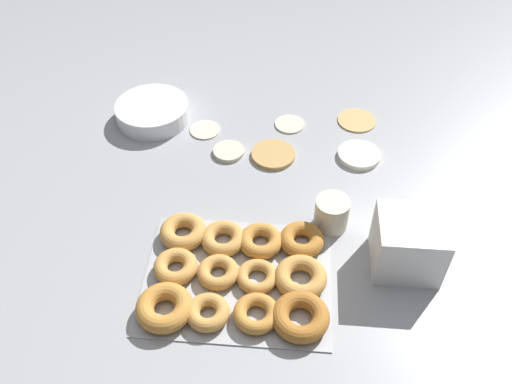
{
  "coord_description": "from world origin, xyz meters",
  "views": [
    {
      "loc": [
        0.05,
        -0.96,
        0.92
      ],
      "look_at": [
        -0.02,
        -0.09,
        0.04
      ],
      "focal_mm": 38.0,
      "sensor_mm": 36.0,
      "label": 1
    }
  ],
  "objects_px": {
    "donut_tray": "(238,275)",
    "pancake_3": "(357,120)",
    "pancake_2": "(229,151)",
    "container_stack": "(408,244)",
    "pancake_0": "(273,155)",
    "paper_cup": "(332,214)",
    "pancake_5": "(205,129)",
    "pancake_4": "(359,155)",
    "pancake_1": "(290,124)",
    "batter_bowl": "(153,112)"
  },
  "relations": [
    {
      "from": "pancake_3",
      "to": "paper_cup",
      "type": "relative_size",
      "value": 1.38
    },
    {
      "from": "batter_bowl",
      "to": "pancake_3",
      "type": "bearing_deg",
      "value": 3.78
    },
    {
      "from": "pancake_1",
      "to": "container_stack",
      "type": "relative_size",
      "value": 0.59
    },
    {
      "from": "pancake_3",
      "to": "batter_bowl",
      "type": "bearing_deg",
      "value": -176.22
    },
    {
      "from": "pancake_1",
      "to": "batter_bowl",
      "type": "relative_size",
      "value": 0.4
    },
    {
      "from": "pancake_0",
      "to": "donut_tray",
      "type": "bearing_deg",
      "value": -97.05
    },
    {
      "from": "container_stack",
      "to": "paper_cup",
      "type": "bearing_deg",
      "value": 148.11
    },
    {
      "from": "pancake_2",
      "to": "container_stack",
      "type": "height_order",
      "value": "container_stack"
    },
    {
      "from": "batter_bowl",
      "to": "paper_cup",
      "type": "height_order",
      "value": "paper_cup"
    },
    {
      "from": "pancake_3",
      "to": "paper_cup",
      "type": "distance_m",
      "value": 0.4
    },
    {
      "from": "pancake_0",
      "to": "paper_cup",
      "type": "height_order",
      "value": "paper_cup"
    },
    {
      "from": "pancake_0",
      "to": "batter_bowl",
      "type": "distance_m",
      "value": 0.36
    },
    {
      "from": "pancake_2",
      "to": "container_stack",
      "type": "distance_m",
      "value": 0.52
    },
    {
      "from": "donut_tray",
      "to": "paper_cup",
      "type": "relative_size",
      "value": 5.06
    },
    {
      "from": "pancake_1",
      "to": "pancake_4",
      "type": "relative_size",
      "value": 0.74
    },
    {
      "from": "pancake_2",
      "to": "donut_tray",
      "type": "xyz_separation_m",
      "value": [
        0.07,
        -0.39,
        0.01
      ]
    },
    {
      "from": "pancake_4",
      "to": "pancake_5",
      "type": "bearing_deg",
      "value": 169.72
    },
    {
      "from": "pancake_0",
      "to": "donut_tray",
      "type": "relative_size",
      "value": 0.29
    },
    {
      "from": "pancake_5",
      "to": "pancake_3",
      "type": "bearing_deg",
      "value": 10.43
    },
    {
      "from": "pancake_3",
      "to": "container_stack",
      "type": "height_order",
      "value": "container_stack"
    },
    {
      "from": "pancake_0",
      "to": "pancake_5",
      "type": "bearing_deg",
      "value": 154.94
    },
    {
      "from": "pancake_1",
      "to": "batter_bowl",
      "type": "distance_m",
      "value": 0.38
    },
    {
      "from": "pancake_5",
      "to": "pancake_1",
      "type": "bearing_deg",
      "value": 10.77
    },
    {
      "from": "pancake_2",
      "to": "paper_cup",
      "type": "xyz_separation_m",
      "value": [
        0.26,
        -0.23,
        0.03
      ]
    },
    {
      "from": "pancake_4",
      "to": "pancake_5",
      "type": "relative_size",
      "value": 1.33
    },
    {
      "from": "pancake_1",
      "to": "pancake_3",
      "type": "bearing_deg",
      "value": 10.02
    },
    {
      "from": "donut_tray",
      "to": "pancake_3",
      "type": "bearing_deg",
      "value": 64.16
    },
    {
      "from": "pancake_0",
      "to": "batter_bowl",
      "type": "bearing_deg",
      "value": 159.4
    },
    {
      "from": "pancake_2",
      "to": "container_stack",
      "type": "xyz_separation_m",
      "value": [
        0.41,
        -0.32,
        0.06
      ]
    },
    {
      "from": "pancake_4",
      "to": "paper_cup",
      "type": "relative_size",
      "value": 1.42
    },
    {
      "from": "pancake_3",
      "to": "pancake_0",
      "type": "bearing_deg",
      "value": -143.3
    },
    {
      "from": "pancake_1",
      "to": "pancake_2",
      "type": "bearing_deg",
      "value": -139.64
    },
    {
      "from": "pancake_1",
      "to": "pancake_0",
      "type": "bearing_deg",
      "value": -105.64
    },
    {
      "from": "pancake_0",
      "to": "container_stack",
      "type": "bearing_deg",
      "value": -47.27
    },
    {
      "from": "pancake_5",
      "to": "batter_bowl",
      "type": "xyz_separation_m",
      "value": [
        -0.15,
        0.04,
        0.02
      ]
    },
    {
      "from": "donut_tray",
      "to": "paper_cup",
      "type": "height_order",
      "value": "paper_cup"
    },
    {
      "from": "container_stack",
      "to": "pancake_0",
      "type": "bearing_deg",
      "value": 132.73
    },
    {
      "from": "pancake_1",
      "to": "pancake_3",
      "type": "relative_size",
      "value": 0.76
    },
    {
      "from": "pancake_1",
      "to": "pancake_5",
      "type": "xyz_separation_m",
      "value": [
        -0.23,
        -0.04,
        -0.0
      ]
    },
    {
      "from": "container_stack",
      "to": "pancake_3",
      "type": "bearing_deg",
      "value": 98.63
    },
    {
      "from": "pancake_1",
      "to": "pancake_4",
      "type": "height_order",
      "value": "pancake_4"
    },
    {
      "from": "pancake_4",
      "to": "donut_tray",
      "type": "distance_m",
      "value": 0.49
    },
    {
      "from": "pancake_0",
      "to": "paper_cup",
      "type": "distance_m",
      "value": 0.27
    },
    {
      "from": "pancake_3",
      "to": "pancake_4",
      "type": "height_order",
      "value": "pancake_4"
    },
    {
      "from": "pancake_3",
      "to": "donut_tray",
      "type": "height_order",
      "value": "donut_tray"
    },
    {
      "from": "pancake_5",
      "to": "paper_cup",
      "type": "distance_m",
      "value": 0.46
    },
    {
      "from": "pancake_1",
      "to": "donut_tray",
      "type": "distance_m",
      "value": 0.53
    },
    {
      "from": "pancake_4",
      "to": "pancake_0",
      "type": "bearing_deg",
      "value": -176.13
    },
    {
      "from": "pancake_4",
      "to": "donut_tray",
      "type": "relative_size",
      "value": 0.28
    },
    {
      "from": "pancake_1",
      "to": "paper_cup",
      "type": "relative_size",
      "value": 1.06
    }
  ]
}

